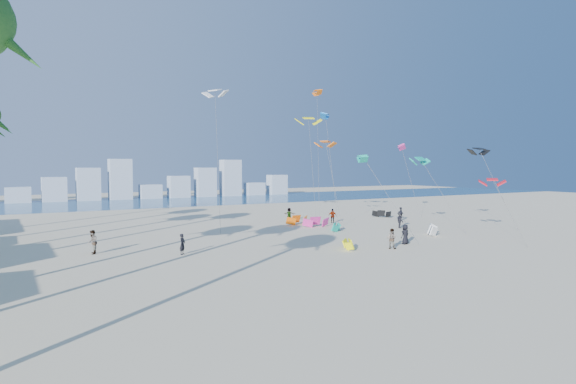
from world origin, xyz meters
TOP-DOWN VIEW (x-y plane):
  - ground at (0.00, 0.00)m, footprint 220.00×220.00m
  - ocean at (0.00, 72.00)m, footprint 220.00×220.00m
  - kitesurfer_near at (-7.47, 14.32)m, footprint 0.69×0.69m
  - kitesurfer_mid at (8.35, 8.14)m, footprint 0.98×1.03m
  - kitesurfers_far at (9.58, 20.50)m, footprint 37.82×21.94m
  - grounded_kites at (13.42, 20.63)m, footprint 20.87×20.60m
  - flying_kites at (16.29, 24.59)m, footprint 30.46×36.74m
  - distant_skyline at (-1.19, 82.00)m, footprint 85.00×3.00m

SIDE VIEW (x-z plane):
  - ground at x=0.00m, z-range 0.00..0.00m
  - ocean at x=0.00m, z-range 0.01..0.01m
  - grounded_kites at x=13.42m, z-range -0.05..0.98m
  - kitesurfer_near at x=-7.47m, z-range 0.00..1.62m
  - kitesurfer_mid at x=8.35m, z-range 0.00..1.68m
  - kitesurfers_far at x=9.58m, z-range -0.05..1.84m
  - distant_skyline at x=-1.19m, z-range -1.11..7.29m
  - flying_kites at x=16.29m, z-range 2.26..20.80m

